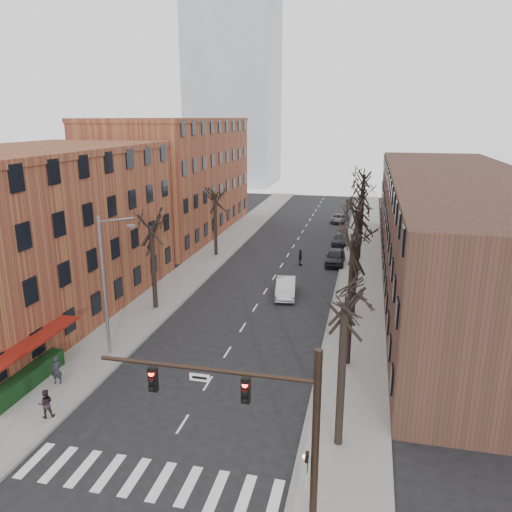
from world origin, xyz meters
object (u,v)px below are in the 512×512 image
Objects in this scene: parked_car_near at (335,257)px; parked_car_mid at (340,239)px; pedestrian_a at (57,370)px; silver_sedan at (286,288)px.

parked_car_near reaches higher than parked_car_mid.
parked_car_mid is 38.68m from pedestrian_a.
pedestrian_a reaches higher than parked_car_mid.
pedestrian_a is at bearing -115.58° from parked_car_near.
parked_car_near is at bearing 64.83° from silver_sedan.
parked_car_near is 1.07× the size of parked_car_mid.
pedestrian_a reaches higher than silver_sedan.
parked_car_near is at bearing -86.47° from parked_car_mid.
parked_car_near is 30.86m from pedestrian_a.
silver_sedan is at bearing -96.57° from parked_car_mid.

